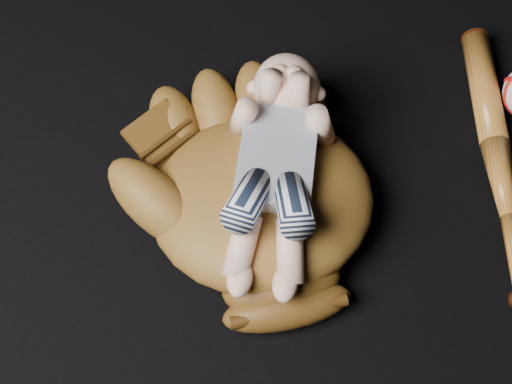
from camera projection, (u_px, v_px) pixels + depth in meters
baseball_glove at (262, 195)px, 1.09m from camera, size 0.46×0.50×0.14m
newborn_baby at (275, 172)px, 1.05m from camera, size 0.23×0.39×0.15m
baseball_bat at (497, 158)px, 1.18m from camera, size 0.08×0.48×0.04m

